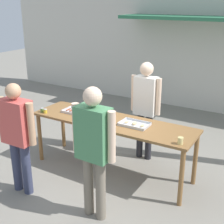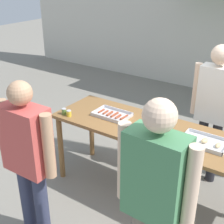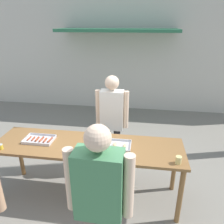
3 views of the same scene
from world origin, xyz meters
name	(u,v)px [view 3 (image 3 of 3)]	position (x,y,z in m)	size (l,w,h in m)	color
ground_plane	(90,194)	(0.00, 0.00, 0.00)	(24.00, 24.00, 0.00)	gray
building_facade_back	(120,35)	(0.00, 3.98, 2.26)	(12.00, 1.11, 4.50)	beige
serving_table	(88,150)	(0.00, 0.00, 0.84)	(2.79, 0.79, 0.93)	brown
food_tray_sausages	(40,140)	(-0.75, 0.01, 0.95)	(0.44, 0.29, 0.04)	silver
food_tray_buns	(115,145)	(0.41, 0.01, 0.95)	(0.46, 0.31, 0.05)	silver
condiment_jar_ketchup	(1,147)	(-1.18, -0.29, 0.97)	(0.06, 0.06, 0.08)	gold
beer_cup	(179,160)	(1.26, -0.27, 0.98)	(0.08, 0.08, 0.10)	#DBC67A
person_server_behind_table	(112,116)	(0.26, 0.72, 1.09)	(0.57, 0.24, 1.81)	#232328
person_customer_with_cup	(99,196)	(0.41, -1.14, 1.09)	(0.64, 0.26, 1.83)	#756B5B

